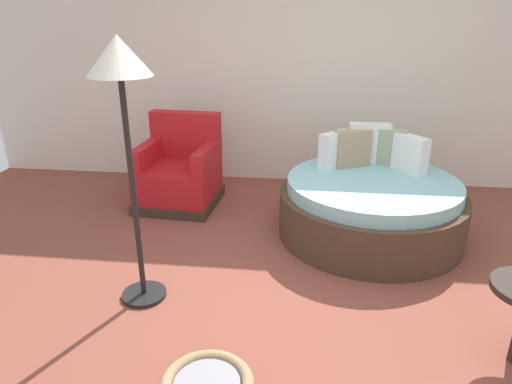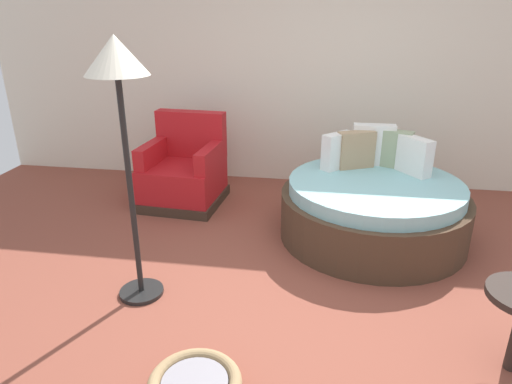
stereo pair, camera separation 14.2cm
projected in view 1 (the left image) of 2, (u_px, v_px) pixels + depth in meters
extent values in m
cube|color=brown|center=(312.00, 302.00, 3.29)|extent=(8.00, 8.00, 0.02)
cube|color=silver|center=(318.00, 64.00, 5.14)|extent=(8.00, 0.12, 2.76)
cylinder|color=#473323|center=(370.00, 213.00, 4.18)|extent=(1.67, 1.67, 0.42)
cylinder|color=#8CC6CC|center=(373.00, 186.00, 4.08)|extent=(1.53, 1.53, 0.12)
cube|color=white|center=(410.00, 154.00, 4.19)|extent=(0.30, 0.35, 0.34)
cube|color=#93A37F|center=(388.00, 147.00, 4.38)|extent=(0.37, 0.24, 0.35)
cube|color=white|center=(369.00, 143.00, 4.43)|extent=(0.40, 0.12, 0.40)
cube|color=tan|center=(352.00, 149.00, 4.34)|extent=(0.37, 0.26, 0.35)
cube|color=white|center=(335.00, 150.00, 4.32)|extent=(0.32, 0.33, 0.34)
cube|color=#38281E|center=(180.00, 200.00, 4.89)|extent=(0.86, 0.86, 0.10)
cube|color=red|center=(179.00, 181.00, 4.81)|extent=(0.82, 0.82, 0.34)
cube|color=red|center=(186.00, 135.00, 4.93)|extent=(0.77, 0.22, 0.50)
cube|color=red|center=(148.00, 154.00, 4.76)|extent=(0.17, 0.69, 0.22)
cube|color=red|center=(206.00, 157.00, 4.65)|extent=(0.17, 0.69, 0.22)
cylinder|color=black|center=(144.00, 294.00, 3.33)|extent=(0.32, 0.32, 0.03)
cylinder|color=black|center=(133.00, 195.00, 3.04)|extent=(0.04, 0.04, 1.55)
cone|color=silver|center=(118.00, 55.00, 2.70)|extent=(0.40, 0.40, 0.24)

